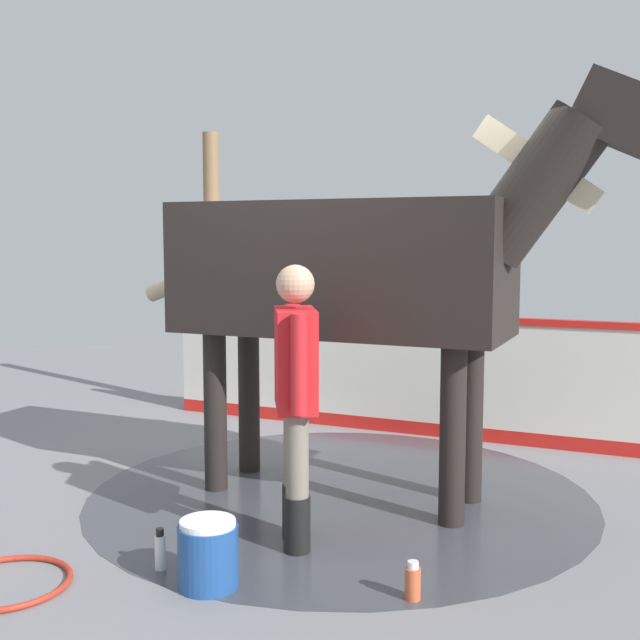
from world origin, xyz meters
name	(u,v)px	position (x,y,z in m)	size (l,w,h in m)	color
ground_plane	(313,488)	(0.00, 0.00, -0.01)	(16.00, 16.00, 0.02)	gray
wet_patch	(340,494)	(-0.14, 0.21, 0.00)	(3.44, 3.44, 0.00)	#42444C
barrier_wall	(418,379)	(-1.27, -1.22, 0.50)	(3.91, 3.13, 1.09)	silver
roof_post_far	(212,273)	(0.37, -2.72, 1.40)	(0.16, 0.16, 2.79)	olive
horse	(360,267)	(-0.25, 0.29, 1.56)	(2.97, 2.43, 2.73)	black
handler	(296,387)	(0.35, 1.00, 0.92)	(0.29, 0.65, 1.61)	black
wash_bucket	(208,554)	(0.90, 1.42, 0.17)	(0.31, 0.31, 0.35)	#1E478C
bottle_shampoo	(160,551)	(1.13, 1.15, 0.10)	(0.06, 0.06, 0.23)	white
bottle_spray	(413,582)	(-0.05, 1.82, 0.09)	(0.08, 0.08, 0.19)	#CC5933
hose_coil	(6,582)	(1.90, 1.16, 0.02)	(0.66, 0.66, 0.03)	#B72D1E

